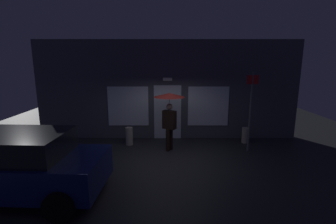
{
  "coord_description": "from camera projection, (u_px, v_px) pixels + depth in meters",
  "views": [
    {
      "loc": [
        0.02,
        -7.43,
        3.12
      ],
      "look_at": [
        0.03,
        0.81,
        1.4
      ],
      "focal_mm": 25.79,
      "sensor_mm": 36.0,
      "label": 1
    }
  ],
  "objects": [
    {
      "name": "street_sign_post",
      "position": [
        250.0,
        108.0,
        8.3
      ],
      "size": [
        0.4,
        0.07,
        2.78
      ],
      "color": "#595B60",
      "rests_on": "ground"
    },
    {
      "name": "building_facade",
      "position": [
        167.0,
        91.0,
        9.8
      ],
      "size": [
        10.54,
        0.48,
        3.97
      ],
      "color": "#4C4C56",
      "rests_on": "ground"
    },
    {
      "name": "sidewalk_bollard_2",
      "position": [
        245.0,
        135.0,
        9.42
      ],
      "size": [
        0.25,
        0.25,
        0.61
      ],
      "primitive_type": "cylinder",
      "color": "#B2A899",
      "rests_on": "ground"
    },
    {
      "name": "sidewalk_bollard",
      "position": [
        129.0,
        136.0,
        9.18
      ],
      "size": [
        0.28,
        0.28,
        0.68
      ],
      "primitive_type": "cylinder",
      "color": "#B2A899",
      "rests_on": "ground"
    },
    {
      "name": "person_with_umbrella",
      "position": [
        169.0,
        108.0,
        8.38
      ],
      "size": [
        1.07,
        1.07,
        2.07
      ],
      "rotation": [
        0.0,
        0.0,
        -0.54
      ],
      "color": "black",
      "rests_on": "ground"
    },
    {
      "name": "parked_car",
      "position": [
        20.0,
        165.0,
        5.56
      ],
      "size": [
        3.88,
        2.08,
        1.54
      ],
      "rotation": [
        0.0,
        0.0,
        -0.04
      ],
      "color": "navy",
      "rests_on": "ground"
    },
    {
      "name": "ground_plane",
      "position": [
        167.0,
        159.0,
        7.91
      ],
      "size": [
        18.0,
        18.0,
        0.0
      ],
      "primitive_type": "plane",
      "color": "#26262B"
    }
  ]
}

